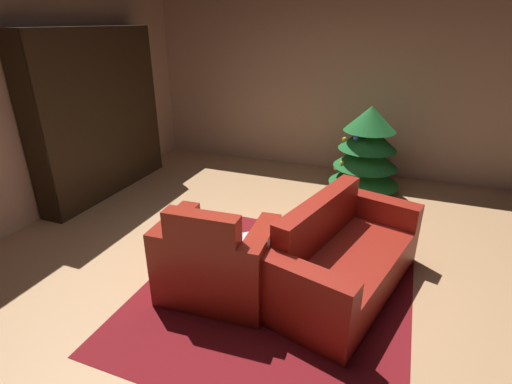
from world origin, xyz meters
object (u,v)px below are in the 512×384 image
object	(u,v)px
decorated_tree	(367,151)
coffee_table	(258,254)
book_stack_on_table	(257,246)
couch_red	(343,260)
bookshelf_unit	(106,114)
bottle_on_table	(267,250)
armchair_red	(216,264)

from	to	relation	value
decorated_tree	coffee_table	bearing A→B (deg)	-102.76
coffee_table	book_stack_on_table	distance (m)	0.10
couch_red	decorated_tree	bearing A→B (deg)	92.19
couch_red	book_stack_on_table	world-z (taller)	couch_red
bookshelf_unit	decorated_tree	xyz separation A→B (m)	(3.44, 1.11, -0.46)
couch_red	decorated_tree	distance (m)	2.31
bookshelf_unit	couch_red	bearing A→B (deg)	-18.50
bookshelf_unit	bottle_on_table	world-z (taller)	bookshelf_unit
armchair_red	decorated_tree	xyz separation A→B (m)	(0.92, 2.82, 0.29)
decorated_tree	couch_red	bearing A→B (deg)	-87.81
coffee_table	book_stack_on_table	world-z (taller)	book_stack_on_table
bookshelf_unit	bottle_on_table	size ratio (longest dim) A/B	9.13
decorated_tree	bookshelf_unit	bearing A→B (deg)	-162.14
book_stack_on_table	bottle_on_table	bearing A→B (deg)	-40.87
bookshelf_unit	coffee_table	world-z (taller)	bookshelf_unit
book_stack_on_table	bottle_on_table	xyz separation A→B (m)	(0.13, -0.11, 0.05)
bottle_on_table	book_stack_on_table	bearing A→B (deg)	139.13
bookshelf_unit	book_stack_on_table	distance (m)	3.28
coffee_table	bookshelf_unit	bearing A→B (deg)	151.60
bookshelf_unit	armchair_red	bearing A→B (deg)	-34.25
armchair_red	couch_red	bearing A→B (deg)	27.67
bottle_on_table	decorated_tree	bearing A→B (deg)	80.26
coffee_table	book_stack_on_table	size ratio (longest dim) A/B	3.00
couch_red	armchair_red	bearing A→B (deg)	-152.33
bottle_on_table	bookshelf_unit	bearing A→B (deg)	150.69
armchair_red	bottle_on_table	xyz separation A→B (m)	(0.45, 0.05, 0.21)
coffee_table	decorated_tree	bearing A→B (deg)	77.24
armchair_red	couch_red	size ratio (longest dim) A/B	0.54
book_stack_on_table	decorated_tree	world-z (taller)	decorated_tree
armchair_red	book_stack_on_table	xyz separation A→B (m)	(0.32, 0.16, 0.16)
bookshelf_unit	book_stack_on_table	xyz separation A→B (m)	(2.83, -1.55, -0.59)
bottle_on_table	coffee_table	bearing A→B (deg)	133.75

